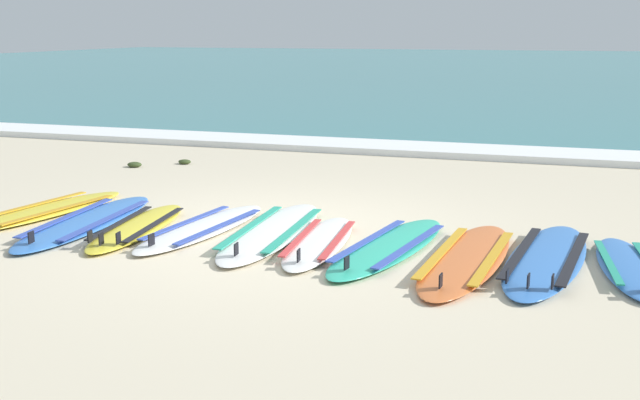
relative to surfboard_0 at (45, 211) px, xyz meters
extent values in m
plane|color=beige|center=(2.79, 0.04, -0.04)|extent=(80.00, 80.00, 0.00)
cube|color=teal|center=(2.79, 35.17, 0.01)|extent=(80.00, 60.00, 0.10)
cube|color=white|center=(2.79, 5.75, 0.02)|extent=(80.00, 1.16, 0.11)
ellipsoid|color=yellow|center=(0.00, 0.00, 0.00)|extent=(0.96, 2.41, 0.07)
cube|color=gold|center=(-0.21, 0.04, 0.04)|extent=(0.35, 1.64, 0.01)
cube|color=gold|center=(0.21, -0.03, 0.04)|extent=(0.35, 1.64, 0.01)
ellipsoid|color=#3875CC|center=(0.74, -0.29, 0.00)|extent=(0.84, 2.62, 0.07)
cube|color=#334CB2|center=(0.51, -0.30, 0.04)|extent=(0.22, 1.81, 0.01)
cube|color=#334CB2|center=(0.97, -0.27, 0.04)|extent=(0.22, 1.81, 0.01)
cube|color=black|center=(0.82, -1.29, 0.09)|extent=(0.02, 0.09, 0.11)
ellipsoid|color=yellow|center=(1.38, -0.32, 0.00)|extent=(0.78, 2.14, 0.07)
cube|color=black|center=(1.19, -0.34, 0.04)|extent=(0.25, 1.46, 0.01)
cube|color=black|center=(1.56, -0.30, 0.04)|extent=(0.25, 1.46, 0.01)
cube|color=black|center=(1.48, -1.13, 0.09)|extent=(0.02, 0.09, 0.11)
cube|color=black|center=(1.33, -1.09, 0.09)|extent=(0.02, 0.09, 0.11)
cube|color=black|center=(1.61, -1.06, 0.09)|extent=(0.02, 0.09, 0.11)
ellipsoid|color=white|center=(2.04, -0.14, 0.00)|extent=(0.81, 2.30, 0.07)
cube|color=#334CB2|center=(1.84, -0.12, 0.04)|extent=(0.25, 1.57, 0.01)
cube|color=#334CB2|center=(2.24, -0.17, 0.04)|extent=(0.25, 1.57, 0.01)
cube|color=black|center=(1.94, -1.02, 0.09)|extent=(0.02, 0.09, 0.11)
ellipsoid|color=white|center=(2.77, -0.06, 0.00)|extent=(0.78, 2.61, 0.07)
cube|color=teal|center=(2.54, -0.07, 0.04)|extent=(0.18, 1.81, 0.01)
cube|color=teal|center=(3.00, -0.05, 0.04)|extent=(0.18, 1.81, 0.01)
cube|color=black|center=(2.82, -1.06, 0.09)|extent=(0.02, 0.09, 0.11)
ellipsoid|color=white|center=(3.35, -0.29, 0.00)|extent=(0.67, 2.05, 0.07)
cube|color=#D13838|center=(3.17, -0.31, 0.04)|extent=(0.19, 1.41, 0.01)
cube|color=#D13838|center=(3.53, -0.28, 0.04)|extent=(0.19, 1.41, 0.01)
cube|color=black|center=(3.42, -1.08, 0.09)|extent=(0.02, 0.09, 0.11)
ellipsoid|color=#2DB793|center=(4.03, -0.24, 0.00)|extent=(0.98, 2.45, 0.07)
cube|color=#334CB2|center=(3.82, -0.21, 0.04)|extent=(0.36, 1.66, 0.01)
cube|color=#334CB2|center=(4.24, -0.28, 0.04)|extent=(0.36, 1.66, 0.01)
cube|color=black|center=(3.88, -1.16, 0.09)|extent=(0.03, 0.09, 0.11)
ellipsoid|color=orange|center=(4.78, -0.41, 0.00)|extent=(0.82, 2.57, 0.07)
cube|color=gold|center=(4.56, -0.39, 0.04)|extent=(0.22, 1.77, 0.01)
cube|color=gold|center=(5.01, -0.42, 0.04)|extent=(0.22, 1.77, 0.01)
cube|color=black|center=(4.71, -1.39, 0.09)|extent=(0.02, 0.09, 0.11)
ellipsoid|color=#3875CC|center=(5.46, -0.19, 0.00)|extent=(0.89, 2.60, 0.07)
cube|color=black|center=(5.24, -0.17, 0.04)|extent=(0.27, 1.78, 0.01)
cube|color=black|center=(5.69, -0.22, 0.04)|extent=(0.27, 1.78, 0.01)
cube|color=black|center=(5.36, -1.18, 0.09)|extent=(0.02, 0.09, 0.11)
cube|color=black|center=(5.19, -1.10, 0.09)|extent=(0.02, 0.09, 0.11)
cube|color=black|center=(5.54, -1.14, 0.09)|extent=(0.02, 0.09, 0.11)
ellipsoid|color=#3875CC|center=(6.15, -0.23, 0.00)|extent=(0.69, 1.95, 0.07)
cube|color=teal|center=(5.98, -0.25, 0.04)|extent=(0.22, 1.34, 0.01)
ellipsoid|color=#384723|center=(-0.65, 2.99, 0.00)|extent=(0.22, 0.18, 0.08)
ellipsoid|color=#384723|center=(-0.07, 3.47, 0.00)|extent=(0.20, 0.16, 0.07)
camera|label=1|loc=(5.63, -7.26, 2.02)|focal=44.21mm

